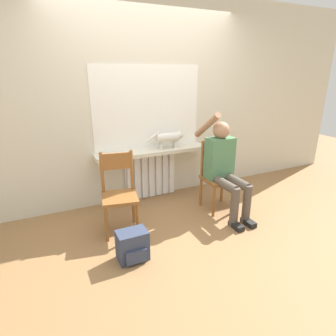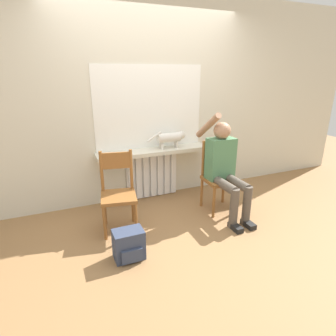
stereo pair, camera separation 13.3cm
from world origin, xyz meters
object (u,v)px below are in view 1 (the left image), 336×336
Objects in this scene: chair_right at (217,175)px; cat at (169,137)px; backpack at (133,246)px; person at (224,164)px; chair_left at (119,193)px.

cat reaches higher than chair_right.
cat is 1.86× the size of backpack.
chair_right is 0.70× the size of person.
chair_right is at bearing 10.56° from chair_left.
person is at bearing -88.28° from chair_right.
person is (1.31, -0.13, 0.19)m from chair_left.
person is 4.31× the size of backpack.
chair_right is at bearing 23.17° from backpack.
person is at bearing 18.34° from backpack.
chair_left is 1.14m from cat.
cat is (-0.42, 0.57, 0.42)m from chair_right.
person is at bearing -59.31° from cat.
backpack is (-0.05, -0.58, -0.31)m from chair_left.
chair_left is 1.63× the size of cat.
backpack is (-1.36, -0.45, -0.50)m from person.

